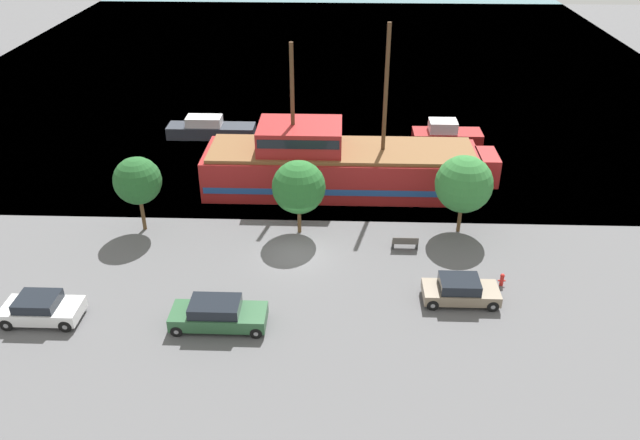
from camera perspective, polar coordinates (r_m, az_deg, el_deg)
The scene contains 13 objects.
ground_plane at distance 38.22m, azimuth -2.03°, elevation -3.01°, with size 160.00×160.00×0.00m, color #5B5B5E.
water_surface at distance 78.86m, azimuth 0.16°, elevation 14.52°, with size 80.00×80.00×0.00m, color slate.
pirate_ship at distance 44.98m, azimuth 1.70°, elevation 5.03°, with size 20.80×5.37×11.95m.
moored_boat_dockside at distance 55.52m, azimuth -10.01°, elevation 8.19°, with size 7.53×2.06×1.84m.
moored_boat_outer at distance 54.65m, azimuth 11.45°, elevation 7.70°, with size 5.81×2.30×1.92m.
parked_car_curb_front at distance 32.52m, azimuth -9.32°, elevation -8.49°, with size 4.88×1.97×1.52m.
parked_car_curb_mid at distance 34.65m, azimuth 12.70°, elevation -6.29°, with size 4.07×1.91×1.42m.
parked_car_curb_rear at distance 35.56m, azimuth -24.14°, elevation -7.41°, with size 3.99×2.00×1.44m.
fire_hydrant at distance 36.62m, azimuth 16.30°, elevation -5.22°, with size 0.42×0.25×0.76m.
bench_promenade_east at distance 38.73m, azimuth 7.79°, elevation -2.06°, with size 1.60×0.45×0.85m.
tree_row_east at distance 40.63m, azimuth -16.35°, elevation 3.46°, with size 3.01×3.01×5.01m.
tree_row_mideast at distance 38.80m, azimuth -1.96°, elevation 3.02°, with size 3.37×3.37×4.93m.
tree_row_midwest at distance 39.85m, azimuth 13.02°, elevation 3.22°, with size 3.61×3.61×5.20m.
Camera 1 is at (2.50, -32.07, 20.64)m, focal length 35.00 mm.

